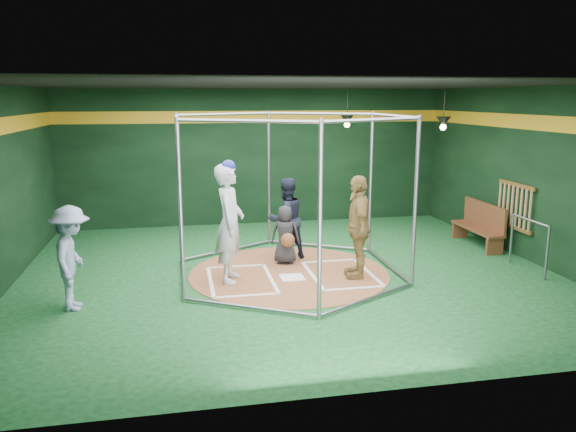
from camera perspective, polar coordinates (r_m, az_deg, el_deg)
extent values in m
cube|color=#0D3D18|center=(10.76, 0.10, -5.90)|extent=(10.00, 9.00, 0.02)
cube|color=black|center=(10.24, 0.11, 13.14)|extent=(10.00, 9.00, 0.02)
cube|color=black|center=(14.76, -3.35, 5.95)|extent=(10.00, 0.10, 3.50)
cube|color=black|center=(6.09, 8.47, -2.82)|extent=(10.00, 0.10, 3.50)
cube|color=black|center=(12.34, 23.57, 3.80)|extent=(0.10, 9.00, 3.50)
cube|color=gold|center=(14.65, -3.38, 10.03)|extent=(10.00, 0.01, 0.30)
cube|color=gold|center=(12.24, 23.87, 8.66)|extent=(0.01, 9.00, 0.30)
cylinder|color=brown|center=(10.75, 0.10, -5.82)|extent=(3.80, 3.80, 0.01)
cube|color=white|center=(10.47, 0.43, -6.25)|extent=(0.43, 0.43, 0.01)
cube|color=white|center=(11.18, -5.30, -5.11)|extent=(1.10, 0.07, 0.01)
cube|color=white|center=(9.58, -4.22, -8.06)|extent=(1.10, 0.07, 0.01)
cube|color=white|center=(10.33, -7.86, -6.62)|extent=(0.07, 1.70, 0.01)
cube|color=white|center=(10.44, -1.79, -6.30)|extent=(0.07, 1.70, 0.01)
cube|color=white|center=(11.52, 4.17, -4.58)|extent=(1.10, 0.07, 0.01)
cube|color=white|center=(9.97, 6.77, -7.29)|extent=(1.10, 0.07, 0.01)
cube|color=white|center=(10.60, 2.50, -6.04)|extent=(0.07, 1.70, 0.01)
cube|color=white|center=(10.90, 8.16, -5.63)|extent=(0.07, 1.70, 0.01)
cylinder|color=gray|center=(12.02, 8.38, 3.27)|extent=(0.07, 0.07, 3.00)
cylinder|color=gray|center=(12.63, -1.95, 3.81)|extent=(0.07, 0.07, 3.00)
cylinder|color=gray|center=(11.33, -10.99, 2.65)|extent=(0.07, 0.07, 3.00)
cylinder|color=gray|center=(9.06, -10.88, 0.36)|extent=(0.07, 0.07, 3.00)
cylinder|color=gray|center=(8.19, 3.27, -0.68)|extent=(0.07, 0.07, 3.00)
cylinder|color=gray|center=(9.91, 12.81, 1.26)|extent=(0.07, 0.07, 3.00)
cylinder|color=gray|center=(12.14, 3.17, 10.34)|extent=(2.02, 1.20, 0.06)
cylinder|color=gray|center=(12.57, 3.02, -2.99)|extent=(2.02, 1.20, 0.06)
cylinder|color=gray|center=(11.81, -6.39, 10.24)|extent=(2.02, 1.20, 0.06)
cylinder|color=gray|center=(12.24, -6.08, -3.45)|extent=(2.02, 1.20, 0.06)
cylinder|color=gray|center=(10.04, -11.27, 9.80)|extent=(0.06, 2.30, 0.06)
cylinder|color=gray|center=(10.55, -10.63, -6.14)|extent=(0.06, 2.30, 0.06)
cylinder|color=gray|center=(8.38, -4.31, 9.61)|extent=(2.02, 1.20, 0.06)
cylinder|color=gray|center=(8.98, -4.02, -9.22)|extent=(2.02, 1.20, 0.06)
cylinder|color=gray|center=(8.85, 8.79, 9.62)|extent=(2.02, 1.20, 0.06)
cylinder|color=gray|center=(9.41, 8.22, -8.29)|extent=(2.02, 1.20, 0.06)
cylinder|color=gray|center=(10.81, 10.68, 9.96)|extent=(0.06, 2.30, 0.06)
cylinder|color=gray|center=(11.28, 10.11, -4.92)|extent=(0.06, 2.30, 0.06)
cube|color=brown|center=(12.67, 22.23, 2.95)|extent=(0.05, 1.25, 0.08)
cube|color=brown|center=(12.83, 21.92, -1.02)|extent=(0.05, 1.25, 0.08)
cylinder|color=tan|center=(12.28, 23.39, 0.46)|extent=(0.06, 0.06, 0.85)
cylinder|color=tan|center=(12.41, 22.98, 0.60)|extent=(0.06, 0.06, 0.85)
cylinder|color=tan|center=(12.54, 22.58, 0.74)|extent=(0.06, 0.06, 0.85)
cylinder|color=tan|center=(12.66, 22.19, 0.88)|extent=(0.06, 0.06, 0.85)
cylinder|color=tan|center=(12.79, 21.81, 1.02)|extent=(0.06, 0.06, 0.85)
cylinder|color=tan|center=(12.92, 21.44, 1.15)|extent=(0.06, 0.06, 0.85)
cylinder|color=tan|center=(13.05, 21.07, 1.28)|extent=(0.06, 0.06, 0.85)
cylinder|color=tan|center=(13.18, 20.71, 1.40)|extent=(0.06, 0.06, 0.85)
cone|color=black|center=(14.28, 6.02, 9.73)|extent=(0.34, 0.34, 0.22)
sphere|color=#FFD899|center=(14.29, 6.01, 9.21)|extent=(0.14, 0.14, 0.14)
cylinder|color=black|center=(14.27, 6.05, 11.14)|extent=(0.02, 0.02, 0.70)
cone|color=black|center=(13.47, 15.51, 9.24)|extent=(0.34, 0.34, 0.22)
sphere|color=#FFD899|center=(13.47, 15.48, 8.69)|extent=(0.14, 0.14, 0.14)
cylinder|color=black|center=(13.46, 15.59, 10.73)|extent=(0.02, 0.02, 0.70)
imported|color=#BABBC1|center=(10.09, -5.95, -0.74)|extent=(0.67, 0.87, 2.14)
sphere|color=navy|center=(9.92, -6.08, 4.96)|extent=(0.26, 0.26, 0.26)
imported|color=tan|center=(10.39, 7.11, -1.07)|extent=(0.64, 1.18, 1.90)
imported|color=black|center=(11.22, -0.28, -1.88)|extent=(0.66, 0.51, 1.18)
sphere|color=brown|center=(11.00, -0.03, -2.46)|extent=(0.28, 0.28, 0.28)
imported|color=black|center=(11.47, -0.21, -0.29)|extent=(0.99, 0.89, 1.69)
imported|color=#8D9BBA|center=(9.41, -21.13, -4.01)|extent=(0.62, 1.08, 1.66)
cube|color=brown|center=(13.31, 18.64, -1.23)|extent=(0.40, 1.70, 0.06)
cube|color=brown|center=(13.33, 19.33, 0.11)|extent=(0.06, 1.70, 0.57)
cube|color=brown|center=(12.73, 20.25, -2.89)|extent=(0.38, 0.08, 0.38)
cube|color=brown|center=(14.00, 17.07, -1.37)|extent=(0.38, 0.08, 0.38)
cylinder|color=gray|center=(11.29, 24.84, -3.44)|extent=(0.05, 0.05, 1.02)
cylinder|color=gray|center=(12.18, 21.75, -2.10)|extent=(0.05, 0.05, 1.02)
cylinder|color=gray|center=(11.63, 23.43, -0.42)|extent=(0.05, 1.13, 0.05)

